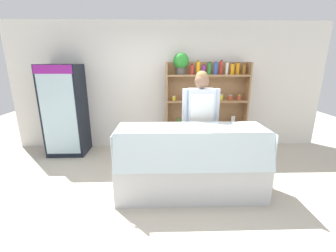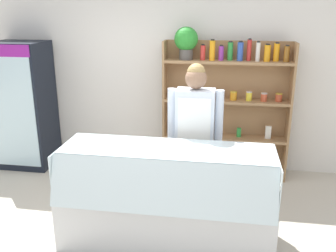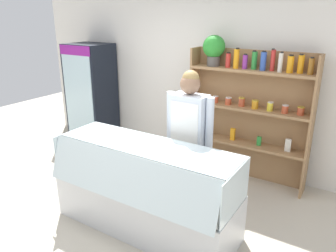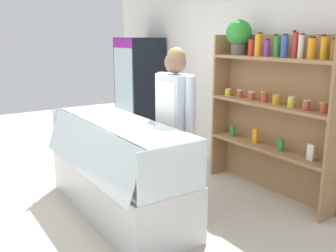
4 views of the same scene
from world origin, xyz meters
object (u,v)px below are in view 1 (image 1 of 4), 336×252
Objects in this scene: drinks_fridge at (65,111)px; deli_display_case at (190,173)px; shop_clerk at (200,115)px; shelving_unit at (202,96)px.

deli_display_case is at bearing -34.31° from drinks_fridge.
shop_clerk is (0.22, 0.58, 0.73)m from deli_display_case.
drinks_fridge is 2.86m from shelving_unit.
shop_clerk is (-0.23, -1.16, -0.15)m from shelving_unit.
shelving_unit reaches higher than drinks_fridge.
shelving_unit is 0.98× the size of deli_display_case.
shelving_unit reaches higher than deli_display_case.
drinks_fridge is 0.89× the size of shelving_unit.
shop_clerk is (2.61, -1.04, 0.12)m from drinks_fridge.
shelving_unit is 1.18× the size of shop_clerk.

